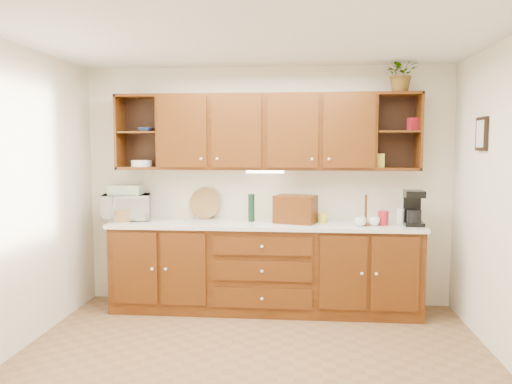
% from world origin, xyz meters
% --- Properties ---
extents(floor, '(4.00, 4.00, 0.00)m').
position_xyz_m(floor, '(0.00, 0.00, 0.00)').
color(floor, brown).
rests_on(floor, ground).
extents(ceiling, '(4.00, 4.00, 0.00)m').
position_xyz_m(ceiling, '(0.00, 0.00, 2.60)').
color(ceiling, white).
rests_on(ceiling, back_wall).
extents(back_wall, '(4.00, 0.00, 4.00)m').
position_xyz_m(back_wall, '(0.00, 1.75, 1.30)').
color(back_wall, '#EEE5C8').
rests_on(back_wall, floor).
extents(left_wall, '(0.00, 3.50, 3.50)m').
position_xyz_m(left_wall, '(-2.00, 0.00, 1.30)').
color(left_wall, '#EEE5C8').
rests_on(left_wall, floor).
extents(base_cabinets, '(3.20, 0.60, 0.90)m').
position_xyz_m(base_cabinets, '(0.00, 1.45, 0.45)').
color(base_cabinets, '#391906').
rests_on(base_cabinets, floor).
extents(countertop, '(3.24, 0.64, 0.04)m').
position_xyz_m(countertop, '(0.00, 1.44, 0.92)').
color(countertop, silver).
rests_on(countertop, base_cabinets).
extents(upper_cabinets, '(3.20, 0.33, 0.80)m').
position_xyz_m(upper_cabinets, '(0.01, 1.59, 1.89)').
color(upper_cabinets, '#391906').
rests_on(upper_cabinets, back_wall).
extents(undercabinet_light, '(0.40, 0.05, 0.02)m').
position_xyz_m(undercabinet_light, '(0.00, 1.53, 1.47)').
color(undercabinet_light, white).
rests_on(undercabinet_light, upper_cabinets).
extents(framed_picture, '(0.03, 0.24, 0.30)m').
position_xyz_m(framed_picture, '(1.98, 0.90, 1.85)').
color(framed_picture, black).
rests_on(framed_picture, right_wall).
extents(wicker_basket, '(0.28, 0.28, 0.13)m').
position_xyz_m(wicker_basket, '(-1.52, 1.43, 1.00)').
color(wicker_basket, olive).
rests_on(wicker_basket, countertop).
extents(microwave, '(0.57, 0.46, 0.28)m').
position_xyz_m(microwave, '(-1.51, 1.51, 1.08)').
color(microwave, beige).
rests_on(microwave, countertop).
extents(towel_stack, '(0.35, 0.27, 0.10)m').
position_xyz_m(towel_stack, '(-1.51, 1.51, 1.27)').
color(towel_stack, '#CABF5F').
rests_on(towel_stack, microwave).
extents(wine_bottle, '(0.08, 0.08, 0.29)m').
position_xyz_m(wine_bottle, '(-0.15, 1.53, 1.09)').
color(wine_bottle, black).
rests_on(wine_bottle, countertop).
extents(woven_tray, '(0.35, 0.11, 0.34)m').
position_xyz_m(woven_tray, '(-0.68, 1.69, 0.95)').
color(woven_tray, olive).
rests_on(woven_tray, countertop).
extents(bread_box, '(0.47, 0.38, 0.29)m').
position_xyz_m(bread_box, '(0.32, 1.46, 1.09)').
color(bread_box, '#391906').
rests_on(bread_box, countertop).
extents(mug_tree, '(0.28, 0.28, 0.31)m').
position_xyz_m(mug_tree, '(1.04, 1.37, 0.99)').
color(mug_tree, '#391906').
rests_on(mug_tree, countertop).
extents(canister_red, '(0.13, 0.13, 0.15)m').
position_xyz_m(canister_red, '(1.22, 1.39, 1.01)').
color(canister_red, '#A51824').
rests_on(canister_red, countertop).
extents(canister_white, '(0.09, 0.09, 0.16)m').
position_xyz_m(canister_white, '(1.40, 1.48, 1.02)').
color(canister_white, white).
rests_on(canister_white, countertop).
extents(canister_yellow, '(0.12, 0.12, 0.10)m').
position_xyz_m(canister_yellow, '(0.61, 1.49, 0.99)').
color(canister_yellow, yellow).
rests_on(canister_yellow, countertop).
extents(coffee_maker, '(0.21, 0.26, 0.36)m').
position_xyz_m(coffee_maker, '(1.52, 1.42, 1.11)').
color(coffee_maker, black).
rests_on(coffee_maker, countertop).
extents(bowl_stack, '(0.18, 0.18, 0.04)m').
position_xyz_m(bowl_stack, '(-1.30, 1.57, 1.92)').
color(bowl_stack, '#294897').
rests_on(bowl_stack, upper_cabinets).
extents(plate_stack, '(0.24, 0.24, 0.07)m').
position_xyz_m(plate_stack, '(-1.35, 1.57, 1.56)').
color(plate_stack, white).
rests_on(plate_stack, upper_cabinets).
extents(pantry_box_yellow, '(0.09, 0.07, 0.14)m').
position_xyz_m(pantry_box_yellow, '(1.20, 1.56, 1.59)').
color(pantry_box_yellow, yellow).
rests_on(pantry_box_yellow, upper_cabinets).
extents(pantry_box_red, '(0.11, 0.10, 0.13)m').
position_xyz_m(pantry_box_red, '(1.52, 1.57, 1.97)').
color(pantry_box_red, '#A51824').
rests_on(pantry_box_red, upper_cabinets).
extents(potted_plant, '(0.42, 0.40, 0.37)m').
position_xyz_m(potted_plant, '(1.39, 1.55, 2.48)').
color(potted_plant, '#999999').
rests_on(potted_plant, upper_cabinets).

